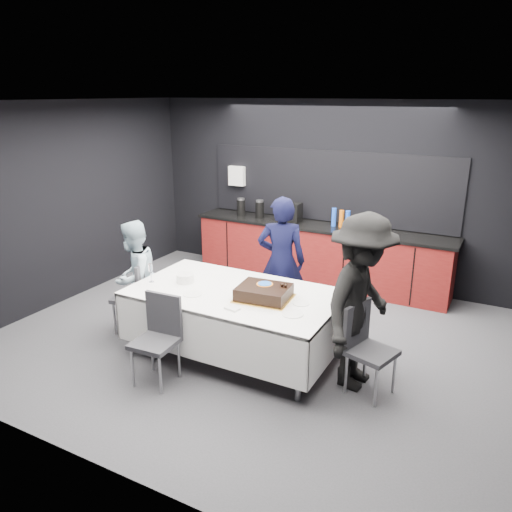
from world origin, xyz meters
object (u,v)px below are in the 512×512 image
Objects in this scene: cake_assembly at (264,293)px; person_right at (361,303)px; chair_right at (365,342)px; party_table at (235,303)px; chair_near at (159,332)px; plate_stack at (185,278)px; champagne_flute at (151,269)px; chair_left at (138,292)px; person_left at (135,277)px; person_center at (281,262)px.

cake_assembly is 0.35× the size of person_right.
person_right reaches higher than chair_right.
chair_right is (1.51, -0.03, -0.11)m from party_table.
person_right is (1.84, 0.88, 0.37)m from chair_near.
plate_stack is 0.91× the size of champagne_flute.
chair_near is at bearing -157.93° from chair_right.
champagne_flute reaches higher than chair_left.
chair_near is 0.65× the size of person_left.
champagne_flute reaches higher than chair_right.
person_right is (1.03, 0.09, 0.06)m from cake_assembly.
party_table is 1.63× the size of person_left.
chair_right is at bearing -125.03° from person_right.
person_right is at bearing 2.30° from plate_stack.
chair_left is (-0.71, -0.04, -0.30)m from plate_stack.
person_center reaches higher than chair_right.
person_center is 1.62m from person_right.
person_left is at bearing 98.17° from person_right.
cake_assembly reaches higher than plate_stack.
champagne_flute reaches higher than cake_assembly.
chair_left is at bearing 55.11° from person_left.
person_center reaches higher than party_table.
chair_left is at bearing 141.06° from chair_near.
party_table is 0.93m from chair_near.
champagne_flute reaches higher than chair_near.
person_right reaches higher than party_table.
plate_stack is 2.18m from chair_right.
person_center is at bearing 60.35° from person_right.
plate_stack is at bearing -178.14° from party_table.
cake_assembly is at bearing 83.80° from person_center.
party_table is at bearing 63.21° from person_center.
chair_near is at bearing 42.18° from person_left.
person_left is (-1.51, -1.05, -0.13)m from person_center.
plate_stack is (-0.66, -0.02, 0.19)m from party_table.
person_right is at bearing 138.78° from chair_right.
plate_stack is (-1.04, 0.01, -0.02)m from cake_assembly.
champagne_flute is 0.24× the size of chair_near.
party_table is at bearing 11.31° from champagne_flute.
chair_right is (2.16, -0.00, -0.30)m from plate_stack.
person_center is (-1.41, 1.04, 0.31)m from chair_right.
chair_left is 1.00× the size of chair_near.
champagne_flute reaches higher than party_table.
person_left is (-2.93, -0.01, 0.18)m from chair_right.
party_table is 1.42m from person_left.
chair_left is 2.80m from person_right.
chair_left is 0.65× the size of person_left.
plate_stack is at bearing 179.89° from chair_right.
cake_assembly reaches higher than chair_near.
chair_left is 0.51× the size of person_right.
chair_right is at bearing 0.41° from cake_assembly.
champagne_flute is at bearing -168.69° from party_table.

